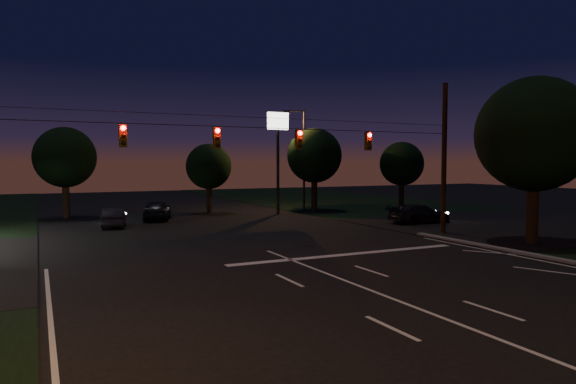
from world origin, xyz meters
TOP-DOWN VIEW (x-y plane):
  - ground at (0.00, 0.00)m, footprint 140.00×140.00m
  - cross_street_right at (20.00, 16.00)m, footprint 20.00×16.00m
  - stop_bar at (3.00, 11.50)m, footprint 12.00×0.50m
  - utility_pole_right at (12.00, 15.00)m, footprint 0.30×0.30m
  - signal_span at (-0.00, 14.96)m, footprint 24.00×0.40m
  - pole_sign_right at (8.00, 30.00)m, footprint 1.80×0.30m
  - street_light_right_far at (11.24, 32.00)m, footprint 2.20×0.35m
  - tree_right_near at (13.53, 10.17)m, footprint 6.00×6.00m
  - tree_far_b at (-7.98, 34.13)m, footprint 4.60×4.60m
  - tree_far_c at (3.02, 33.10)m, footprint 3.80×3.80m
  - tree_far_d at (12.02, 31.13)m, footprint 4.80×4.80m
  - tree_far_e at (20.02, 29.11)m, footprint 4.00×4.00m
  - car_oncoming_a at (-1.96, 29.96)m, footprint 3.00×4.72m
  - car_oncoming_b at (-5.43, 26.95)m, footprint 2.05×4.02m
  - car_cross at (14.18, 19.68)m, footprint 4.65×1.93m

SIDE VIEW (x-z plane):
  - ground at x=0.00m, z-range 0.00..0.00m
  - cross_street_right at x=20.00m, z-range -0.01..0.01m
  - utility_pole_right at x=12.00m, z-range -4.50..4.50m
  - stop_bar at x=3.00m, z-range 0.00..0.01m
  - car_oncoming_b at x=-5.43m, z-range 0.00..1.26m
  - car_cross at x=14.18m, z-range 0.00..1.35m
  - car_oncoming_a at x=-1.96m, z-range 0.00..1.50m
  - tree_far_c at x=3.02m, z-range 0.97..6.83m
  - tree_far_e at x=20.02m, z-range 1.03..7.20m
  - tree_far_b at x=-7.98m, z-range 1.12..8.10m
  - tree_far_d at x=12.02m, z-range 1.18..8.47m
  - street_light_right_far at x=11.24m, z-range 0.74..9.74m
  - signal_span at x=0.00m, z-range 4.72..6.28m
  - tree_right_near at x=13.53m, z-range 1.30..10.06m
  - pole_sign_right at x=8.00m, z-range 2.04..10.44m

